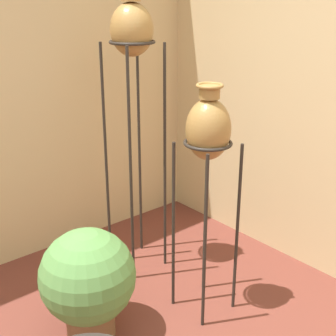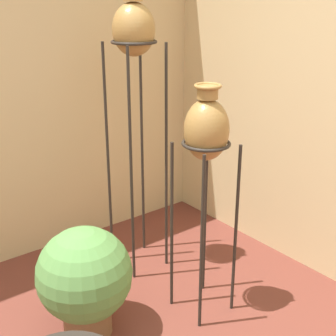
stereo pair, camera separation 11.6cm
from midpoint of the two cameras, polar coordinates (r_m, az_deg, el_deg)
vase_stand_tall at (r=3.09m, az=-3.06°, el=15.34°), size 0.31×0.31×1.96m
vase_stand_medium at (r=2.66m, az=5.95°, el=3.96°), size 0.30×0.30×1.45m
potted_plant at (r=2.80m, az=-8.92°, el=-13.17°), size 0.56×0.56×0.68m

